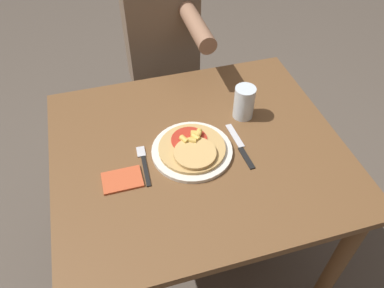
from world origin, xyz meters
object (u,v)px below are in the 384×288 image
dining_table (198,170)px  person_diner (162,44)px  plate (192,151)px  knife (240,146)px  fork (144,163)px  drinking_glass (244,102)px  pizza (193,148)px

dining_table → person_diner: person_diner is taller
dining_table → person_diner: (0.03, 0.69, 0.12)m
plate → knife: size_ratio=1.24×
dining_table → fork: fork is taller
drinking_glass → person_diner: 0.61m
dining_table → plate: (-0.03, -0.02, 0.13)m
dining_table → knife: size_ratio=4.50×
fork → drinking_glass: drinking_glass is taller
fork → knife: same height
knife → person_diner: (-0.11, 0.73, -0.01)m
knife → dining_table: bearing=164.7°
dining_table → pizza: (-0.03, -0.02, 0.15)m
pizza → person_diner: bearing=85.7°
knife → person_diner: size_ratio=0.17×
fork → knife: size_ratio=0.80×
plate → pizza: size_ratio=1.21×
plate → drinking_glass: bearing=28.8°
pizza → fork: (-0.17, -0.00, -0.02)m
fork → person_diner: (0.22, 0.71, -0.01)m
fork → drinking_glass: (0.40, 0.13, 0.06)m
plate → knife: 0.17m
dining_table → fork: bearing=-173.8°
pizza → plate: bearing=111.2°
fork → pizza: bearing=0.4°
person_diner → plate: bearing=-94.4°
dining_table → drinking_glass: (0.21, 0.11, 0.18)m
knife → person_diner: person_diner is taller
fork → person_diner: bearing=72.7°
dining_table → fork: 0.23m
plate → drinking_glass: drinking_glass is taller
pizza → dining_table: bearing=38.0°
drinking_glass → person_diner: person_diner is taller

